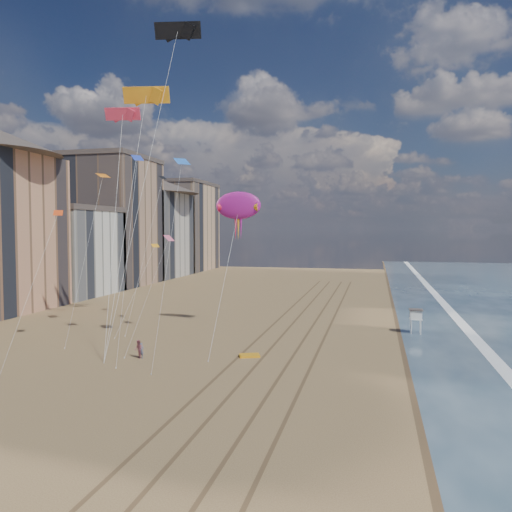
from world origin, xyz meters
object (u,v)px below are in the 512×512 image
Objects in this scene: show_kite at (238,206)px; kite_flyer_a at (141,351)px; lifeguard_stand at (416,315)px; kite_flyer_b at (138,349)px; grounded_kite at (249,356)px.

kite_flyer_a is (-5.56, -15.55, -14.76)m from show_kite.
kite_flyer_b is at bearing -145.71° from lifeguard_stand.
kite_flyer_b is at bearing -110.28° from show_kite.
kite_flyer_b is at bearing 176.27° from grounded_kite.
show_kite is 14.09× the size of kite_flyer_a.
show_kite reaches higher than kite_flyer_a.
grounded_kite is 10.62m from kite_flyer_a.
lifeguard_stand reaches higher than grounded_kite.
lifeguard_stand is at bearing 31.27° from kite_flyer_a.
kite_flyer_a is at bearing -145.67° from lifeguard_stand.
show_kite is at bearing 117.43° from kite_flyer_b.
show_kite reaches higher than kite_flyer_b.
show_kite reaches higher than grounded_kite.
lifeguard_stand reaches higher than kite_flyer_b.
lifeguard_stand is 1.96× the size of kite_flyer_a.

